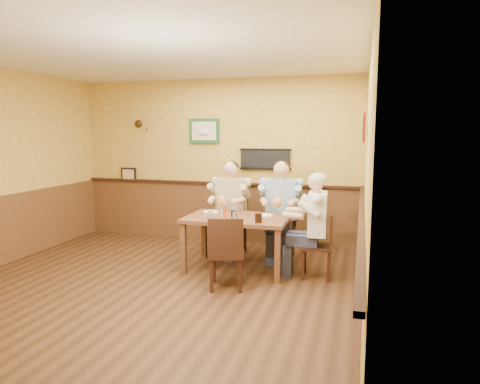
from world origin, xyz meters
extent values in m
plane|color=#362010|center=(0.00, 0.00, 0.00)|extent=(5.00, 5.00, 0.00)
cube|color=silver|center=(0.00, 0.00, 2.80)|extent=(5.00, 5.00, 0.02)
cube|color=#E2BB4F|center=(0.00, 2.50, 1.40)|extent=(5.00, 0.02, 2.80)
cube|color=#E2BB4F|center=(2.50, 0.00, 1.40)|extent=(0.02, 5.00, 2.80)
cube|color=brown|center=(0.00, 2.48, 0.50)|extent=(5.00, 0.02, 1.00)
cube|color=brown|center=(2.48, 0.00, 0.50)|extent=(0.02, 5.00, 1.00)
cube|color=black|center=(0.88, 2.46, 1.45)|extent=(0.88, 0.03, 0.34)
cube|color=#1B5126|center=(-0.20, 2.46, 1.92)|extent=(0.54, 0.03, 0.42)
cube|color=black|center=(-1.70, 2.46, 1.12)|extent=(0.30, 0.03, 0.26)
cube|color=maroon|center=(2.46, 1.05, 1.95)|extent=(0.03, 0.48, 0.36)
cube|color=brown|center=(0.83, 0.98, 0.72)|extent=(1.40, 0.90, 0.05)
cube|color=brown|center=(0.19, 0.59, 0.35)|extent=(0.07, 0.07, 0.70)
cube|color=brown|center=(1.47, 0.59, 0.35)|extent=(0.07, 0.07, 0.70)
cube|color=brown|center=(0.19, 1.37, 0.35)|extent=(0.07, 0.07, 0.70)
cube|color=brown|center=(1.47, 1.37, 0.35)|extent=(0.07, 0.07, 0.70)
cylinder|color=white|center=(0.54, 0.69, 0.80)|extent=(0.09, 0.09, 0.11)
cylinder|color=white|center=(0.89, 0.70, 0.81)|extent=(0.10, 0.10, 0.11)
cylinder|color=black|center=(1.20, 0.68, 0.81)|extent=(0.10, 0.10, 0.12)
cylinder|color=red|center=(0.67, 0.89, 0.85)|extent=(0.05, 0.05, 0.20)
cylinder|color=silver|center=(0.61, 0.99, 0.79)|extent=(0.04, 0.04, 0.08)
cylinder|color=black|center=(0.79, 0.90, 0.80)|extent=(0.05, 0.05, 0.10)
cylinder|color=white|center=(0.38, 1.19, 0.76)|extent=(0.31, 0.31, 0.02)
cylinder|color=white|center=(1.18, 1.16, 0.76)|extent=(0.23, 0.23, 0.01)
camera|label=1|loc=(2.45, -4.54, 1.90)|focal=32.00mm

